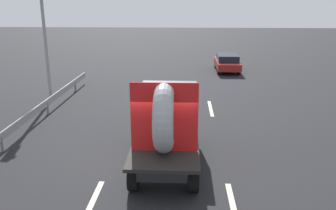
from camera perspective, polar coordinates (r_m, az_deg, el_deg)
The scene contains 9 objects.
ground_plane at distance 11.51m, azimuth -1.81°, elevation -10.25°, with size 120.00×120.00×0.00m, color black.
flatbed_truck at distance 11.63m, azimuth -0.11°, elevation -1.72°, with size 2.02×4.84×3.05m.
distant_sedan at distance 27.16m, azimuth 9.55°, elevation 6.85°, with size 1.68×3.92×1.28m.
traffic_light at distance 19.36m, azimuth -19.49°, elevation 12.33°, with size 0.42×0.36×6.27m.
guardrail at distance 15.67m, azimuth -21.86°, elevation -1.94°, with size 0.10×17.40×0.71m.
lane_dash_left_near at distance 9.88m, azimuth -12.38°, elevation -15.58°, with size 2.53×0.16×0.01m, color beige.
lane_dash_left_far at distance 17.80m, azimuth -5.20°, elevation -0.41°, with size 2.17×0.16×0.01m, color beige.
lane_dash_right_near at distance 9.85m, azimuth 10.42°, elevation -15.55°, with size 2.19×0.16×0.01m, color beige.
lane_dash_right_far at distance 17.73m, azimuth 6.91°, elevation -0.53°, with size 2.60×0.16×0.01m, color beige.
Camera 1 is at (0.85, -10.23, 5.21)m, focal length 37.62 mm.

